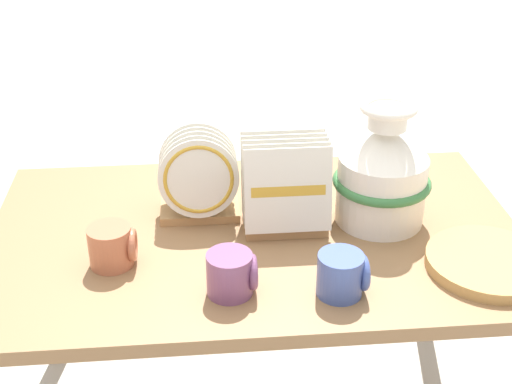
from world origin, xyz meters
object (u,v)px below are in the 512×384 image
Objects in this scene: mug_cobalt_glaze at (342,274)px; mug_plum_glaze at (232,274)px; dish_rack_square_plates at (285,192)px; ceramic_vase at (383,172)px; mug_terracotta_glaze at (113,246)px; wicker_charger_stack at (489,263)px; dish_rack_round_plates at (199,181)px.

mug_cobalt_glaze is 0.23m from mug_plum_glaze.
ceramic_vase is at bearing 3.07° from dish_rack_square_plates.
dish_rack_square_plates reaches higher than mug_terracotta_glaze.
wicker_charger_stack is at bearing 3.88° from mug_plum_glaze.
mug_terracotta_glaze is (-0.65, -0.14, -0.09)m from ceramic_vase.
dish_rack_square_plates reaches higher than wicker_charger_stack.
ceramic_vase is 2.90× the size of mug_terracotta_glaze.
mug_plum_glaze is (-0.23, 0.02, 0.00)m from mug_cobalt_glaze.
ceramic_vase is 0.33m from wicker_charger_stack.
dish_rack_round_plates is at bearing 100.40° from mug_plum_glaze.
dish_rack_round_plates is (-0.45, 0.07, -0.04)m from ceramic_vase.
dish_rack_round_plates is 0.35m from mug_plum_glaze.
dish_rack_square_plates is at bearing 153.27° from wicker_charger_stack.
ceramic_vase is at bearing 35.21° from mug_plum_glaze.
dish_rack_square_plates is 0.43m from mug_terracotta_glaze.
dish_rack_square_plates is at bearing 107.11° from mug_cobalt_glaze.
dish_rack_round_plates reaches higher than wicker_charger_stack.
dish_rack_round_plates is 0.22m from dish_rack_square_plates.
mug_terracotta_glaze and mug_plum_glaze have the same top height.
wicker_charger_stack is 0.85m from mug_terracotta_glaze.
ceramic_vase reaches higher than mug_plum_glaze.
wicker_charger_stack is 0.59m from mug_plum_glaze.
mug_cobalt_glaze is (0.09, -0.28, -0.05)m from dish_rack_square_plates.
mug_terracotta_glaze is (-0.85, 0.09, 0.03)m from wicker_charger_stack.
mug_cobalt_glaze is (0.30, -0.36, -0.05)m from dish_rack_round_plates.
ceramic_vase is 0.67m from mug_terracotta_glaze.
dish_rack_round_plates is 0.96× the size of dish_rack_square_plates.
mug_cobalt_glaze is at bearing -169.79° from wicker_charger_stack.
ceramic_vase reaches higher than wicker_charger_stack.
mug_plum_glaze is at bearing -26.67° from mug_terracotta_glaze.
wicker_charger_stack is (0.44, -0.22, -0.08)m from dish_rack_square_plates.
mug_plum_glaze reaches higher than wicker_charger_stack.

